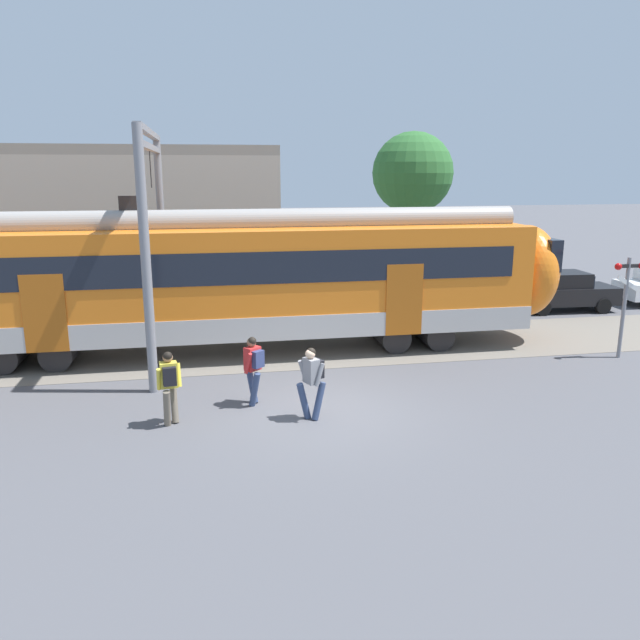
{
  "coord_description": "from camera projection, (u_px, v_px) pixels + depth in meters",
  "views": [
    {
      "loc": [
        -2.52,
        -13.26,
        5.43
      ],
      "look_at": [
        0.37,
        2.39,
        1.6
      ],
      "focal_mm": 35.0,
      "sensor_mm": 36.0,
      "label": 1
    }
  ],
  "objects": [
    {
      "name": "ground_plane",
      "position": [
        323.0,
        412.0,
        14.4
      ],
      "size": [
        160.0,
        160.0,
        0.0
      ],
      "primitive_type": "plane",
      "color": "#515156"
    },
    {
      "name": "pedestrian_red",
      "position": [
        253.0,
        365.0,
        14.61
      ],
      "size": [
        0.51,
        0.7,
        1.67
      ],
      "color": "navy",
      "rests_on": "ground"
    },
    {
      "name": "crossing_signal",
      "position": [
        626.0,
        291.0,
        18.1
      ],
      "size": [
        0.96,
        0.22,
        3.0
      ],
      "color": "gray",
      "rests_on": "ground"
    },
    {
      "name": "pedestrian_yellow",
      "position": [
        169.0,
        382.0,
        13.44
      ],
      "size": [
        0.54,
        0.67,
        1.67
      ],
      "color": "#6B6051",
      "rests_on": "ground"
    },
    {
      "name": "parked_car_black",
      "position": [
        563.0,
        291.0,
        24.64
      ],
      "size": [
        4.07,
        1.89,
        1.54
      ],
      "color": "black",
      "rests_on": "ground"
    },
    {
      "name": "catenary_gantry",
      "position": [
        153.0,
        211.0,
        17.77
      ],
      "size": [
        0.24,
        6.64,
        6.53
      ],
      "color": "gray",
      "rests_on": "ground"
    },
    {
      "name": "pedestrian_grey",
      "position": [
        312.0,
        377.0,
        13.75
      ],
      "size": [
        0.71,
        0.52,
        1.67
      ],
      "color": "navy",
      "rests_on": "ground"
    },
    {
      "name": "street_tree_right",
      "position": [
        413.0,
        174.0,
        27.36
      ],
      "size": [
        3.56,
        3.56,
        7.09
      ],
      "color": "brown",
      "rests_on": "ground"
    },
    {
      "name": "background_building",
      "position": [
        45.0,
        225.0,
        26.02
      ],
      "size": [
        19.25,
        5.0,
        9.2
      ],
      "color": "#B2A899",
      "rests_on": "ground"
    }
  ]
}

